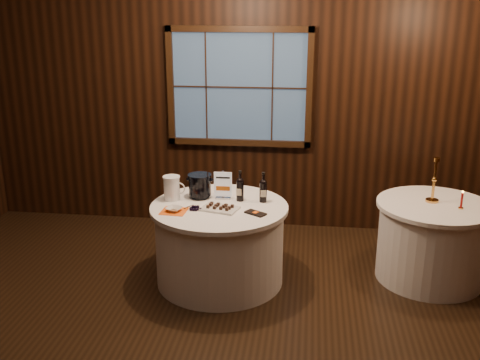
# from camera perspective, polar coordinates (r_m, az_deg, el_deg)

# --- Properties ---
(ground) EXTENTS (6.00, 6.00, 0.00)m
(ground) POSITION_cam_1_polar(r_m,az_deg,el_deg) (4.67, -4.07, -15.81)
(ground) COLOR black
(ground) RESTS_ON ground
(back_wall) EXTENTS (6.00, 0.10, 3.00)m
(back_wall) POSITION_cam_1_polar(r_m,az_deg,el_deg) (6.43, -0.06, 8.51)
(back_wall) COLOR black
(back_wall) RESTS_ON ground
(main_table) EXTENTS (1.28, 1.28, 0.77)m
(main_table) POSITION_cam_1_polar(r_m,az_deg,el_deg) (5.34, -2.08, -6.45)
(main_table) COLOR white
(main_table) RESTS_ON ground
(side_table) EXTENTS (1.08, 1.08, 0.77)m
(side_table) POSITION_cam_1_polar(r_m,az_deg,el_deg) (5.68, 18.88, -5.91)
(side_table) COLOR white
(side_table) RESTS_ON ground
(sign_stand) EXTENTS (0.17, 0.08, 0.27)m
(sign_stand) POSITION_cam_1_polar(r_m,az_deg,el_deg) (5.35, -1.74, -0.94)
(sign_stand) COLOR #ACACB3
(sign_stand) RESTS_ON main_table
(port_bottle_left) EXTENTS (0.07, 0.08, 0.30)m
(port_bottle_left) POSITION_cam_1_polar(r_m,az_deg,el_deg) (5.28, 0.00, -0.79)
(port_bottle_left) COLOR black
(port_bottle_left) RESTS_ON main_table
(port_bottle_right) EXTENTS (0.07, 0.07, 0.29)m
(port_bottle_right) POSITION_cam_1_polar(r_m,az_deg,el_deg) (5.25, 2.36, -0.94)
(port_bottle_right) COLOR black
(port_bottle_right) RESTS_ON main_table
(ice_bucket) EXTENTS (0.23, 0.23, 0.23)m
(ice_bucket) POSITION_cam_1_polar(r_m,az_deg,el_deg) (5.37, -4.10, -0.56)
(ice_bucket) COLOR black
(ice_bucket) RESTS_ON main_table
(chocolate_plate) EXTENTS (0.37, 0.29, 0.05)m
(chocolate_plate) POSITION_cam_1_polar(r_m,az_deg,el_deg) (5.09, -2.06, -2.83)
(chocolate_plate) COLOR silver
(chocolate_plate) RESTS_ON main_table
(chocolate_box) EXTENTS (0.21, 0.18, 0.02)m
(chocolate_box) POSITION_cam_1_polar(r_m,az_deg,el_deg) (4.99, 1.59, -3.39)
(chocolate_box) COLOR black
(chocolate_box) RESTS_ON main_table
(grape_bunch) EXTENTS (0.18, 0.08, 0.04)m
(grape_bunch) POSITION_cam_1_polar(r_m,az_deg,el_deg) (5.09, -4.56, -2.84)
(grape_bunch) COLOR black
(grape_bunch) RESTS_ON main_table
(glass_pitcher) EXTENTS (0.22, 0.16, 0.23)m
(glass_pitcher) POSITION_cam_1_polar(r_m,az_deg,el_deg) (5.34, -6.93, -0.81)
(glass_pitcher) COLOR white
(glass_pitcher) RESTS_ON main_table
(orange_napkin) EXTENTS (0.24, 0.24, 0.00)m
(orange_napkin) POSITION_cam_1_polar(r_m,az_deg,el_deg) (5.09, -6.72, -3.16)
(orange_napkin) COLOR orange
(orange_napkin) RESTS_ON main_table
(cracker_bowl) EXTENTS (0.17, 0.17, 0.03)m
(cracker_bowl) POSITION_cam_1_polar(r_m,az_deg,el_deg) (5.08, -6.73, -2.96)
(cracker_bowl) COLOR silver
(cracker_bowl) RESTS_ON orange_napkin
(brass_candlestick) EXTENTS (0.12, 0.12, 0.43)m
(brass_candlestick) POSITION_cam_1_polar(r_m,az_deg,el_deg) (5.55, 19.07, -0.57)
(brass_candlestick) COLOR #C88C3E
(brass_candlestick) RESTS_ON side_table
(red_candle) EXTENTS (0.05, 0.05, 0.17)m
(red_candle) POSITION_cam_1_polar(r_m,az_deg,el_deg) (5.48, 21.59, -2.05)
(red_candle) COLOR #C88C3E
(red_candle) RESTS_ON side_table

